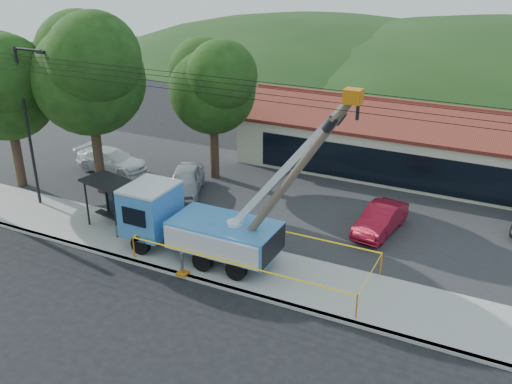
{
  "coord_description": "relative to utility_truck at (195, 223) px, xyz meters",
  "views": [
    {
      "loc": [
        10.38,
        -16.23,
        13.87
      ],
      "look_at": [
        -0.12,
        5.0,
        3.5
      ],
      "focal_mm": 40.0,
      "sensor_mm": 36.0,
      "label": 1
    }
  ],
  "objects": [
    {
      "name": "tree_west_near",
      "position": [
        -9.22,
        4.07,
        5.71
      ],
      "size": [
        7.56,
        6.72,
        10.8
      ],
      "color": "#332316",
      "rests_on": "ground"
    },
    {
      "name": "strip_mall",
      "position": [
        6.78,
        16.05,
        0.07
      ],
      "size": [
        22.5,
        8.53,
        4.67
      ],
      "color": "#BAB393",
      "rests_on": "ground"
    },
    {
      "name": "streetlight",
      "position": [
        -11.0,
        1.07,
        3.49
      ],
      "size": [
        2.13,
        0.22,
        9.0
      ],
      "color": "black",
      "rests_on": "ground"
    },
    {
      "name": "ground",
      "position": [
        2.78,
        -3.93,
        -1.81
      ],
      "size": [
        120.0,
        120.0,
        0.0
      ],
      "primitive_type": "plane",
      "color": "black",
      "rests_on": "ground"
    },
    {
      "name": "parking_lot",
      "position": [
        2.78,
        8.07,
        -1.76
      ],
      "size": [
        60.0,
        12.0,
        0.1
      ],
      "primitive_type": "cube",
      "color": "#28282B",
      "rests_on": "ground"
    },
    {
      "name": "tree_lot",
      "position": [
        -4.22,
        9.07,
        4.4
      ],
      "size": [
        6.3,
        5.6,
        8.94
      ],
      "color": "#332316",
      "rests_on": "ground"
    },
    {
      "name": "curb",
      "position": [
        2.78,
        -1.83,
        -1.74
      ],
      "size": [
        60.0,
        0.25,
        0.15
      ],
      "primitive_type": "cube",
      "color": "#A4A199",
      "rests_on": "ground"
    },
    {
      "name": "car_silver",
      "position": [
        -4.45,
        5.98,
        -1.81
      ],
      "size": [
        3.62,
        5.09,
        1.61
      ],
      "primitive_type": "imported",
      "rotation": [
        0.0,
        0.0,
        0.41
      ],
      "color": "#B0B3B8",
      "rests_on": "ground"
    },
    {
      "name": "bus_shelter",
      "position": [
        -5.47,
        0.71,
        0.26
      ],
      "size": [
        2.99,
        2.18,
        2.62
      ],
      "rotation": [
        0.0,
        0.0,
        -0.2
      ],
      "color": "black",
      "rests_on": "ground"
    },
    {
      "name": "caution_tape",
      "position": [
        2.94,
        0.32,
        -0.86
      ],
      "size": [
        10.97,
        3.77,
        1.09
      ],
      "color": "#D16D0B",
      "rests_on": "ground"
    },
    {
      "name": "utility_truck",
      "position": [
        0.0,
        0.0,
        0.0
      ],
      "size": [
        11.31,
        4.16,
        8.84
      ],
      "color": "black",
      "rests_on": "ground"
    },
    {
      "name": "car_red",
      "position": [
        7.24,
        6.31,
        -1.81
      ],
      "size": [
        2.05,
        4.44,
        1.41
      ],
      "primitive_type": "imported",
      "rotation": [
        0.0,
        0.0,
        -0.13
      ],
      "color": "maroon",
      "rests_on": "ground"
    },
    {
      "name": "car_white",
      "position": [
        -10.76,
        6.98,
        -1.81
      ],
      "size": [
        5.11,
        2.2,
        1.47
      ],
      "primitive_type": "imported",
      "rotation": [
        0.0,
        0.0,
        1.54
      ],
      "color": "white",
      "rests_on": "ground"
    },
    {
      "name": "sidewalk",
      "position": [
        2.78,
        0.07,
        -1.74
      ],
      "size": [
        60.0,
        4.0,
        0.15
      ],
      "primitive_type": "cube",
      "color": "#A4A199",
      "rests_on": "ground"
    },
    {
      "name": "leaning_pole",
      "position": [
        4.77,
        -0.1,
        3.08
      ],
      "size": [
        5.87,
        1.97,
        8.77
      ],
      "color": "brown",
      "rests_on": "ground"
    },
    {
      "name": "tree_west_far",
      "position": [
        -14.22,
        2.57,
        4.73
      ],
      "size": [
        6.84,
        6.08,
        9.48
      ],
      "color": "#332316",
      "rests_on": "ground"
    },
    {
      "name": "hill_west",
      "position": [
        -12.22,
        51.07,
        -1.81
      ],
      "size": [
        78.4,
        56.0,
        28.0
      ],
      "primitive_type": "ellipsoid",
      "color": "#193312",
      "rests_on": "ground"
    }
  ]
}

